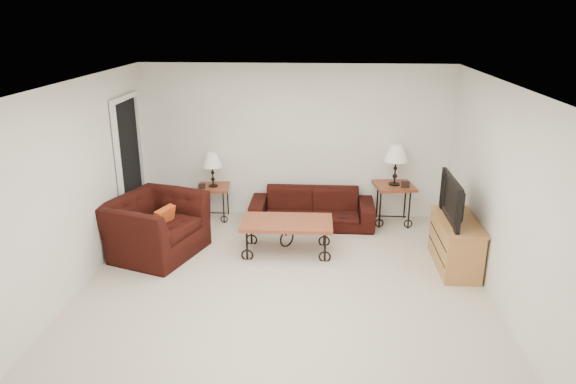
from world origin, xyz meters
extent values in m
plane|color=beige|center=(0.00, 0.00, 0.00)|extent=(5.00, 5.00, 0.00)
cube|color=white|center=(0.00, 2.50, 1.25)|extent=(5.00, 0.02, 2.50)
cube|color=white|center=(0.00, -2.50, 1.25)|extent=(5.00, 0.02, 2.50)
cube|color=white|center=(-2.50, 0.00, 1.25)|extent=(0.02, 5.00, 2.50)
cube|color=white|center=(2.50, 0.00, 1.25)|extent=(0.02, 5.00, 2.50)
plane|color=white|center=(0.00, 0.00, 2.50)|extent=(5.00, 5.00, 0.00)
cube|color=black|center=(-2.47, 1.65, 1.02)|extent=(0.08, 0.94, 2.04)
imported|color=black|center=(0.29, 2.02, 0.29)|extent=(1.96, 0.77, 0.57)
cube|color=#953E26|center=(-1.32, 2.20, 0.28)|extent=(0.56, 0.56, 0.56)
cube|color=#953E26|center=(1.59, 2.20, 0.33)|extent=(0.69, 0.69, 0.65)
cube|color=black|center=(-1.47, 2.05, 0.60)|extent=(0.11, 0.04, 0.09)
cube|color=black|center=(1.74, 2.05, 0.70)|extent=(0.13, 0.02, 0.11)
cube|color=#953E26|center=(-0.03, 0.97, 0.24)|extent=(1.29, 0.71, 0.48)
imported|color=black|center=(-1.88, 0.82, 0.41)|extent=(1.45, 1.55, 0.82)
cube|color=#BE4818|center=(-1.72, 0.77, 0.52)|extent=(0.21, 0.38, 0.37)
cube|color=#A7603E|center=(2.23, 0.68, 0.33)|extent=(0.47, 1.12, 0.67)
imported|color=black|center=(2.21, 0.68, 0.96)|extent=(0.13, 1.00, 0.58)
ellipsoid|color=black|center=(0.81, 1.85, 0.21)|extent=(0.34, 0.27, 0.42)
camera|label=1|loc=(0.44, -5.81, 3.23)|focal=32.66mm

